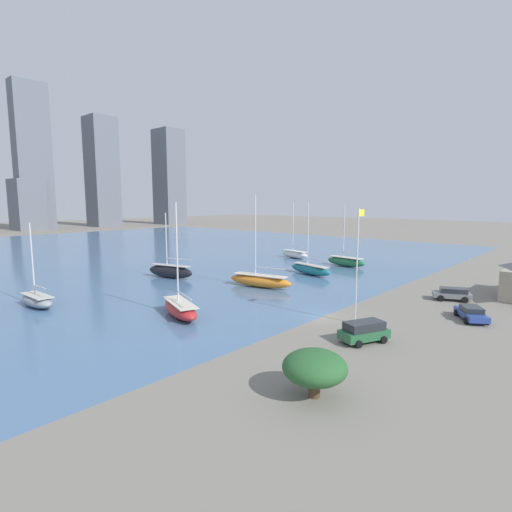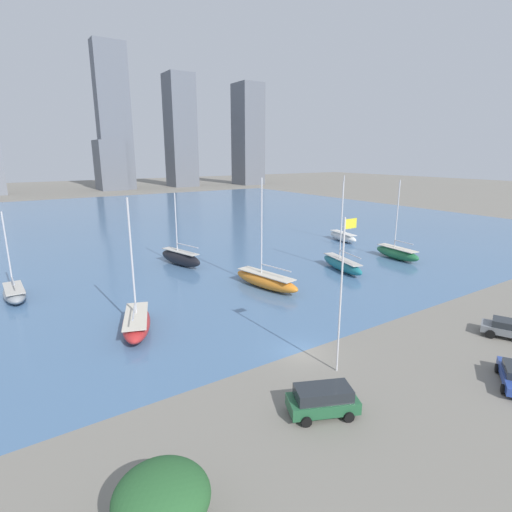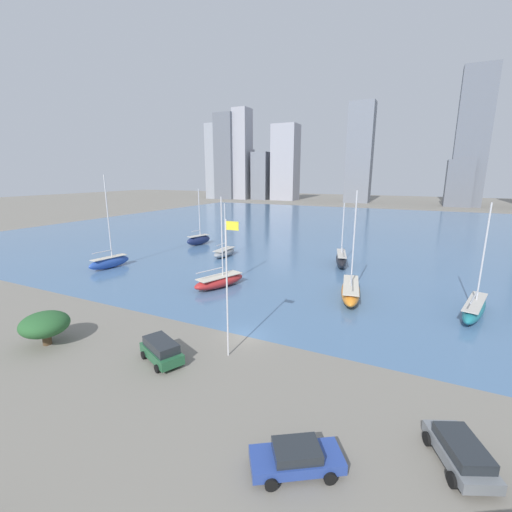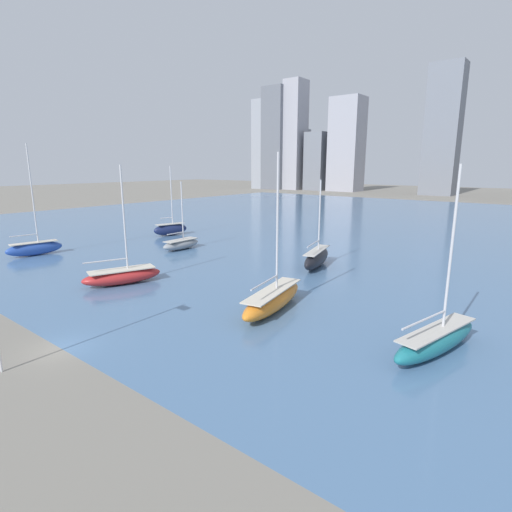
# 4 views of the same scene
# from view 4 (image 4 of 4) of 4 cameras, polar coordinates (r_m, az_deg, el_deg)

# --- Properties ---
(ground_plane) EXTENTS (500.00, 500.00, 0.00)m
(ground_plane) POSITION_cam_4_polar(r_m,az_deg,el_deg) (31.32, -26.11, -11.78)
(ground_plane) COLOR gray
(harbor_water) EXTENTS (180.00, 140.00, 0.00)m
(harbor_water) POSITION_cam_4_polar(r_m,az_deg,el_deg) (86.58, 20.34, 3.80)
(harbor_water) COLOR #4C7099
(harbor_water) RESTS_ON ground_plane
(distant_city_skyline) EXTENTS (220.36, 21.51, 63.56)m
(distant_city_skyline) POSITION_cam_4_polar(r_m,az_deg,el_deg) (186.93, 25.20, 15.29)
(distant_city_skyline) COLOR #8E939E
(distant_city_skyline) RESTS_ON ground_plane
(sailboat_blue) EXTENTS (2.72, 7.49, 15.26)m
(sailboat_blue) POSITION_cam_4_polar(r_m,az_deg,el_deg) (64.03, -29.08, 1.06)
(sailboat_blue) COLOR #284CA8
(sailboat_blue) RESTS_ON harbor_water
(sailboat_black) EXTENTS (3.86, 8.93, 10.68)m
(sailboat_black) POSITION_cam_4_polar(r_m,az_deg,el_deg) (49.89, 8.67, -0.29)
(sailboat_black) COLOR black
(sailboat_black) RESTS_ON harbor_water
(sailboat_teal) EXTENTS (4.02, 9.71, 12.44)m
(sailboat_teal) POSITION_cam_4_polar(r_m,az_deg,el_deg) (29.89, 24.38, -10.78)
(sailboat_teal) COLOR #1E757F
(sailboat_teal) RESTS_ON harbor_water
(sailboat_gray) EXTENTS (2.46, 6.74, 10.05)m
(sailboat_gray) POSITION_cam_4_polar(r_m,az_deg,el_deg) (61.16, -10.66, 1.72)
(sailboat_gray) COLOR gray
(sailboat_gray) RESTS_ON harbor_water
(sailboat_navy) EXTENTS (3.43, 6.61, 12.28)m
(sailboat_navy) POSITION_cam_4_polar(r_m,az_deg,el_deg) (73.85, -12.12, 3.81)
(sailboat_navy) COLOR #19234C
(sailboat_navy) RESTS_ON harbor_water
(sailboat_red) EXTENTS (5.14, 8.56, 12.43)m
(sailboat_red) POSITION_cam_4_polar(r_m,az_deg,el_deg) (44.80, -18.56, -2.67)
(sailboat_red) COLOR #B72828
(sailboat_red) RESTS_ON harbor_water
(sailboat_orange) EXTENTS (4.16, 10.44, 13.43)m
(sailboat_orange) POSITION_cam_4_polar(r_m,az_deg,el_deg) (34.91, 2.42, -6.15)
(sailboat_orange) COLOR orange
(sailboat_orange) RESTS_ON harbor_water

